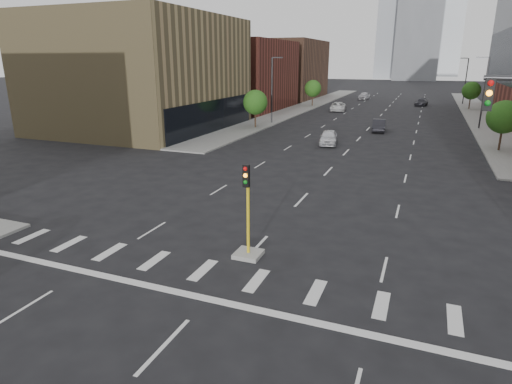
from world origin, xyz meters
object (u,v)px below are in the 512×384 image
Objects in this scene: car_distant at (364,96)px; car_deep_right at (421,102)px; median_traffic_signal at (248,237)px; car_mid_right at (379,126)px; car_far_left at (338,107)px; car_near_left at (328,137)px.

car_deep_right is at bearing -33.57° from car_distant.
median_traffic_signal reaches higher than car_mid_right.
car_mid_right is 22.57m from car_far_left.
car_deep_right is 16.08m from car_distant.
median_traffic_signal is 28.53m from car_near_left.
car_distant is (-12.51, 10.10, 0.16)m from car_deep_right.
car_near_left is 56.57m from car_distant.
car_far_left is (-9.30, 20.56, 0.02)m from car_mid_right.
car_distant is at bearing 79.86° from car_far_left.
car_deep_right is (8.29, 46.32, -0.09)m from car_near_left.
car_far_left is 1.17× the size of car_deep_right.
car_distant reaches higher than car_mid_right.
car_mid_right is (1.50, 39.49, -0.24)m from median_traffic_signal.
car_distant is (-4.22, 56.41, 0.06)m from car_near_left.
median_traffic_signal reaches higher than car_distant.
car_distant is at bearing 85.47° from car_near_left.
car_far_left is 1.11× the size of car_distant.
car_near_left is 11.78m from car_mid_right.
car_far_left is at bearing 97.40° from median_traffic_signal.
car_mid_right is 0.82× the size of car_far_left.
median_traffic_signal is 60.56m from car_far_left.
median_traffic_signal is 0.80× the size of car_far_left.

